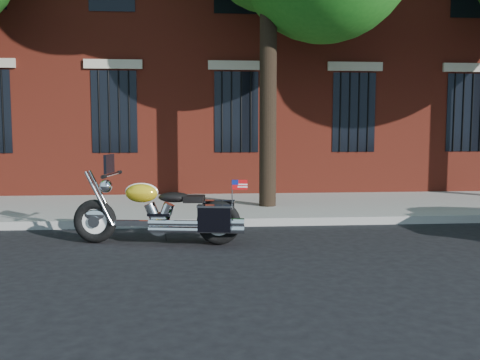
{
  "coord_description": "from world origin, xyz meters",
  "views": [
    {
      "loc": [
        -1.04,
        -8.33,
        1.81
      ],
      "look_at": [
        -0.27,
        0.8,
        0.91
      ],
      "focal_mm": 40.0,
      "sensor_mm": 36.0,
      "label": 1
    }
  ],
  "objects": [
    {
      "name": "ground",
      "position": [
        0.0,
        0.0,
        0.0
      ],
      "size": [
        120.0,
        120.0,
        0.0
      ],
      "primitive_type": "plane",
      "color": "black",
      "rests_on": "ground"
    },
    {
      "name": "curb",
      "position": [
        0.0,
        1.38,
        0.07
      ],
      "size": [
        40.0,
        0.16,
        0.15
      ],
      "primitive_type": "cube",
      "color": "gray",
      "rests_on": "ground"
    },
    {
      "name": "building",
      "position": [
        0.0,
        10.06,
        6.0
      ],
      "size": [
        26.0,
        10.08,
        12.0
      ],
      "color": "maroon",
      "rests_on": "ground"
    },
    {
      "name": "motorcycle",
      "position": [
        -1.51,
        -0.07,
        0.47
      ],
      "size": [
        2.69,
        1.04,
        1.39
      ],
      "rotation": [
        0.0,
        0.0,
        -0.16
      ],
      "color": "black",
      "rests_on": "ground"
    },
    {
      "name": "sidewalk",
      "position": [
        0.0,
        3.26,
        0.07
      ],
      "size": [
        40.0,
        3.6,
        0.15
      ],
      "primitive_type": "cube",
      "color": "gray",
      "rests_on": "ground"
    }
  ]
}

